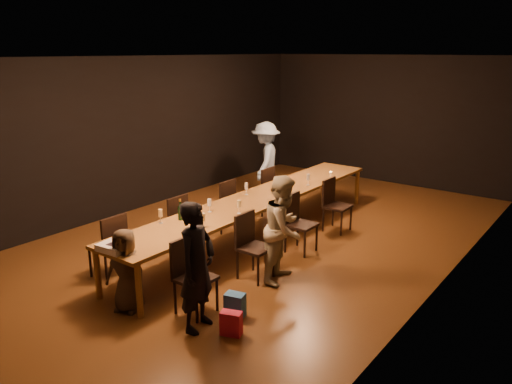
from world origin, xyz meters
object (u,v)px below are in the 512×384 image
Objects in this scene: champagne_bottle at (180,209)px; chair_right_2 at (301,224)px; chair_left_3 at (260,190)px; woman_birthday at (197,267)px; chair_right_0 at (196,277)px; woman_tan at (284,229)px; table at (258,200)px; chair_left_0 at (107,245)px; chair_right_3 at (338,206)px; chair_left_2 at (220,205)px; chair_right_1 at (255,247)px; man_blue at (266,161)px; plate_stack at (191,213)px; ice_bucket at (279,183)px; birthday_cake at (114,247)px; chair_left_1 at (170,223)px; child at (126,270)px.

chair_right_2 is at bearing 55.93° from champagne_bottle.
woman_birthday is at bearing -152.91° from chair_left_3.
woman_tan is at bearing 167.07° from chair_right_0.
chair_left_3 is at bearing 125.31° from table.
woman_tan is (2.03, 1.42, 0.28)m from chair_left_0.
champagne_bottle is (-1.33, 1.06, 0.14)m from woman_birthday.
chair_right_3 is (0.00, 3.60, 0.00)m from chair_right_0.
chair_left_2 is at bearing -54.78° from chair_right_3.
chair_left_3 is at bearing -144.69° from chair_right_1.
chair_right_3 is at bearing 180.00° from chair_right_1.
woman_tan reaches higher than chair_left_0.
woman_birthday is (1.11, -2.63, 0.06)m from table.
woman_birthday reaches higher than champagne_bottle.
table is 1.49m from chair_right_3.
chair_left_0 is at bearing -17.74° from man_blue.
woman_birthday is at bearing -96.79° from chair_left_0.
woman_tan is (0.33, 1.42, 0.28)m from chair_right_0.
ice_bucket reaches higher than plate_stack.
plate_stack is at bearing 89.58° from birthday_cake.
woman_birthday is at bearing 5.95° from birthday_cake.
chair_left_1 is (0.00, 1.20, 0.00)m from chair_left_0.
chair_right_2 is 0.88× the size of child.
plate_stack is at bearing 77.91° from champagne_bottle.
woman_birthday is 5.32m from man_blue.
chair_left_1 is at bearing -15.40° from man_blue.
chair_right_3 and chair_left_0 have the same top height.
chair_right_0 and chair_right_1 have the same top height.
chair_right_1 and chair_left_1 have the same top height.
champagne_bottle is at bearing -6.86° from man_blue.
woman_birthday reaches higher than table.
chair_left_2 is at bearing 89.97° from child.
child reaches higher than chair_left_1.
table is at bearing 8.93° from man_blue.
chair_right_1 and chair_left_0 have the same top height.
chair_left_2 is at bearing -180.00° from chair_left_3.
chair_left_2 is 1.12m from ice_bucket.
chair_right_1 and chair_left_2 have the same top height.
man_blue is (-0.51, 2.08, 0.36)m from chair_left_2.
child is at bearing -115.17° from chair_left_0.
table is at bearing 37.87° from woman_tan.
child is (0.98, -0.46, 0.06)m from chair_left_0.
chair_left_3 is at bearing -90.00° from chair_right_3.
chair_left_2 is at bearing -125.22° from chair_right_1.
chair_right_3 is 4.12m from child.
woman_tan is (1.18, -0.98, 0.05)m from table.
chair_right_1 is at bearing 56.21° from birthday_cake.
child reaches higher than chair_right_0.
woman_birthday is (1.96, -1.43, 0.30)m from chair_left_1.
ice_bucket reaches higher than chair_left_2.
ice_bucket is (0.15, 2.06, 0.05)m from plate_stack.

